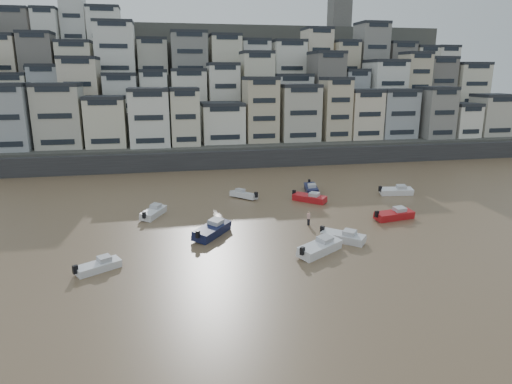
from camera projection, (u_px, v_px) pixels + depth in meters
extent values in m
cube|color=#38383A|center=(221.00, 159.00, 90.70)|extent=(140.00, 3.00, 3.50)
cube|color=#4C4C47|center=(240.00, 152.00, 98.24)|extent=(140.00, 14.00, 4.00)
cube|color=#4C4C47|center=(232.00, 131.00, 108.86)|extent=(140.00, 14.00, 10.00)
cube|color=#4C4C47|center=(225.00, 110.00, 119.22)|extent=(140.00, 14.00, 18.00)
cube|color=#4C4C47|center=(219.00, 93.00, 129.59)|extent=(140.00, 16.00, 26.00)
cube|color=#4C4C47|center=(213.00, 81.00, 142.10)|extent=(140.00, 18.00, 32.00)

